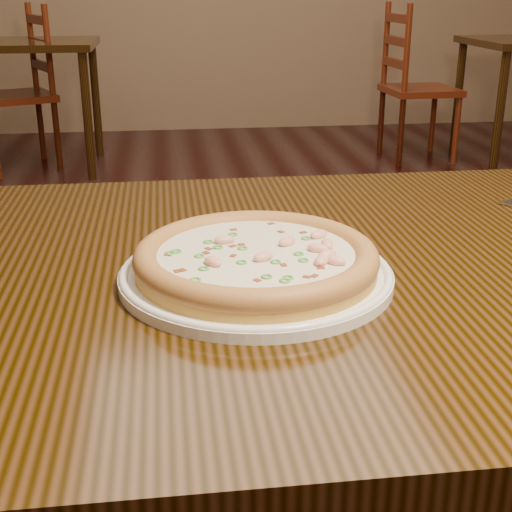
{
  "coord_description": "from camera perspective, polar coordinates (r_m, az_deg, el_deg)",
  "views": [
    {
      "loc": [
        -0.46,
        -1.01,
        1.06
      ],
      "look_at": [
        -0.36,
        -0.27,
        0.78
      ],
      "focal_mm": 50.0,
      "sensor_mm": 36.0,
      "label": 1
    }
  ],
  "objects": [
    {
      "name": "bg_table_left",
      "position": [
        4.49,
        -19.21,
        14.72
      ],
      "size": [
        1.0,
        0.7,
        0.75
      ],
      "color": "black",
      "rests_on": "ground"
    },
    {
      "name": "chair_c",
      "position": [
        4.66,
        12.39,
        12.9
      ],
      "size": [
        0.44,
        0.44,
        0.95
      ],
      "color": "#581F0C",
      "rests_on": "ground"
    },
    {
      "name": "chair_b",
      "position": [
        4.54,
        -18.09,
        12.17
      ],
      "size": [
        0.55,
        0.55,
        0.95
      ],
      "color": "#581F0C",
      "rests_on": "ground"
    },
    {
      "name": "hero_table",
      "position": [
        0.91,
        7.14,
        -6.1
      ],
      "size": [
        1.2,
        0.8,
        0.75
      ],
      "color": "black",
      "rests_on": "ground"
    },
    {
      "name": "pizza",
      "position": [
        0.79,
        0.03,
        -0.2
      ],
      "size": [
        0.27,
        0.27,
        0.03
      ],
      "color": "#BC903B",
      "rests_on": "plate"
    },
    {
      "name": "plate",
      "position": [
        0.8,
        0.0,
        -1.42
      ],
      "size": [
        0.31,
        0.31,
        0.02
      ],
      "color": "white",
      "rests_on": "hero_table"
    }
  ]
}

